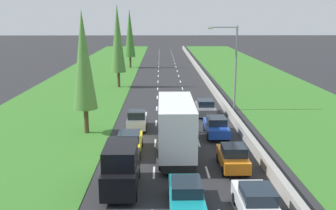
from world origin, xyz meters
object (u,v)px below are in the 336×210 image
at_px(white_sedan_right_lane, 257,203).
at_px(teal_sedan_centre_lane, 186,195).
at_px(orange_hatchback_right_lane, 233,157).
at_px(white_box_truck_centre_lane, 176,126).
at_px(poplar_tree_fourth, 130,33).
at_px(street_light_mast, 233,62).
at_px(grey_sedan_right_lane, 205,108).
at_px(poplar_tree_second, 83,61).
at_px(yellow_sedan_left_lane, 129,143).
at_px(blue_sedan_right_lane, 216,126).
at_px(poplar_tree_third, 118,39).
at_px(white_hatchback_left_lane, 137,120).
at_px(black_van_left_lane, 121,167).

bearing_deg(white_sedan_right_lane, teal_sedan_centre_lane, 165.54).
xyz_separation_m(orange_hatchback_right_lane, white_box_truck_centre_lane, (-3.70, 2.93, 1.35)).
relative_size(poplar_tree_fourth, street_light_mast, 1.27).
height_order(white_sedan_right_lane, grey_sedan_right_lane, same).
bearing_deg(poplar_tree_second, white_sedan_right_lane, -52.61).
xyz_separation_m(orange_hatchback_right_lane, teal_sedan_centre_lane, (-3.46, -5.48, -0.02)).
distance_m(white_box_truck_centre_lane, poplar_tree_fourth, 50.17).
bearing_deg(poplar_tree_fourth, yellow_sedan_left_lane, -85.70).
bearing_deg(street_light_mast, teal_sedan_centre_lane, -105.91).
relative_size(orange_hatchback_right_lane, street_light_mast, 0.43).
bearing_deg(teal_sedan_centre_lane, blue_sedan_right_lane, 75.30).
bearing_deg(poplar_tree_third, yellow_sedan_left_lane, -82.36).
bearing_deg(white_sedan_right_lane, poplar_tree_fourth, 100.45).
relative_size(white_hatchback_left_lane, blue_sedan_right_lane, 0.87).
bearing_deg(blue_sedan_right_lane, teal_sedan_centre_lane, -104.70).
distance_m(orange_hatchback_right_lane, poplar_tree_fourth, 53.81).
bearing_deg(grey_sedan_right_lane, orange_hatchback_right_lane, -89.16).
distance_m(white_hatchback_left_lane, street_light_mast, 12.83).
height_order(black_van_left_lane, teal_sedan_centre_lane, black_van_left_lane).
bearing_deg(white_hatchback_left_lane, teal_sedan_centre_lane, -77.02).
relative_size(blue_sedan_right_lane, grey_sedan_right_lane, 1.00).
relative_size(orange_hatchback_right_lane, black_van_left_lane, 0.80).
distance_m(blue_sedan_right_lane, street_light_mast, 10.62).
height_order(yellow_sedan_left_lane, poplar_tree_fourth, poplar_tree_fourth).
bearing_deg(white_hatchback_left_lane, grey_sedan_right_lane, 35.60).
height_order(black_van_left_lane, poplar_tree_second, poplar_tree_second).
distance_m(white_hatchback_left_lane, poplar_tree_fourth, 43.38).
height_order(white_sedan_right_lane, white_box_truck_centre_lane, white_box_truck_centre_lane).
bearing_deg(poplar_tree_third, poplar_tree_fourth, 89.98).
bearing_deg(poplar_tree_fourth, street_light_mast, -69.09).
bearing_deg(white_sedan_right_lane, black_van_left_lane, 154.93).
bearing_deg(orange_hatchback_right_lane, poplar_tree_second, 143.34).
xyz_separation_m(teal_sedan_centre_lane, poplar_tree_fourth, (-7.35, 57.86, 5.93)).
xyz_separation_m(grey_sedan_right_lane, street_light_mast, (3.06, 2.25, 4.42)).
xyz_separation_m(white_sedan_right_lane, street_light_mast, (2.82, 23.01, 4.42)).
relative_size(grey_sedan_right_lane, poplar_tree_third, 0.39).
distance_m(yellow_sedan_left_lane, poplar_tree_fourth, 49.68).
bearing_deg(white_sedan_right_lane, white_hatchback_left_lane, 113.55).
bearing_deg(black_van_left_lane, white_box_truck_centre_lane, 60.63).
relative_size(white_sedan_right_lane, poplar_tree_second, 0.43).
bearing_deg(teal_sedan_centre_lane, street_light_mast, 74.09).
xyz_separation_m(black_van_left_lane, poplar_tree_third, (-3.75, 33.90, 5.49)).
bearing_deg(white_sedan_right_lane, white_box_truck_centre_lane, 111.83).
distance_m(poplar_tree_second, street_light_mast, 16.37).
bearing_deg(white_hatchback_left_lane, white_box_truck_centre_lane, -64.12).
bearing_deg(poplar_tree_second, white_hatchback_left_lane, 15.73).
distance_m(blue_sedan_right_lane, poplar_tree_third, 26.47).
height_order(poplar_tree_third, street_light_mast, poplar_tree_third).
distance_m(white_sedan_right_lane, blue_sedan_right_lane, 13.81).
distance_m(orange_hatchback_right_lane, poplar_tree_second, 15.04).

